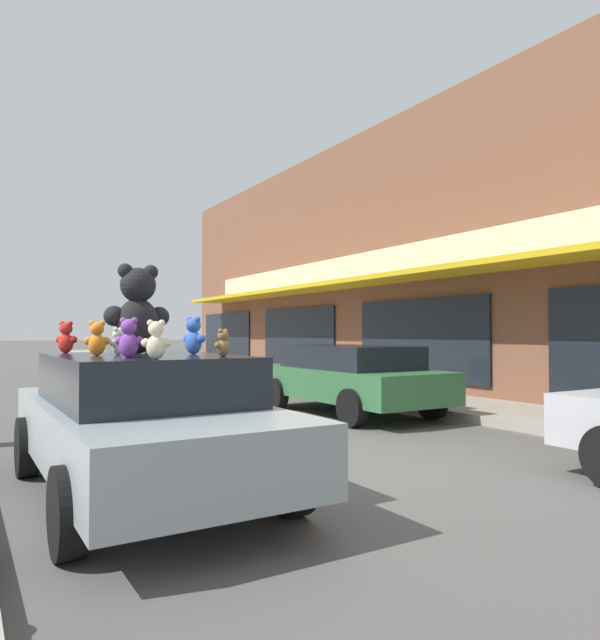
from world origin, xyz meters
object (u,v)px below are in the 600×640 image
teddy_bear_giant (138,311)px  teddy_bear_cream (156,340)px  plush_art_car (143,419)px  teddy_bear_red (66,338)px  teddy_bear_orange (97,339)px  teddy_bear_blue (194,336)px  teddy_bear_white (118,342)px  teddy_bear_purple (129,338)px  teddy_bear_green (148,336)px  teddy_bear_brown (223,343)px  parked_car_far_center (350,376)px

teddy_bear_giant → teddy_bear_cream: (-0.22, -1.37, -0.29)m
plush_art_car → teddy_bear_red: size_ratio=12.47×
teddy_bear_orange → teddy_bear_blue: bearing=-166.8°
teddy_bear_orange → teddy_bear_white: bearing=-139.1°
teddy_bear_giant → teddy_bear_white: size_ratio=3.44×
plush_art_car → teddy_bear_white: bearing=144.7°
teddy_bear_red → teddy_bear_blue: size_ratio=0.90×
plush_art_car → teddy_bear_purple: teddy_bear_purple is taller
plush_art_car → teddy_bear_purple: bearing=-117.3°
teddy_bear_red → teddy_bear_orange: bearing=143.2°
teddy_bear_blue → teddy_bear_giant: bearing=21.5°
teddy_bear_red → teddy_bear_green: bearing=-152.1°
teddy_bear_red → teddy_bear_green: size_ratio=0.93×
teddy_bear_green → teddy_bear_brown: (0.25, -1.48, -0.05)m
teddy_bear_cream → teddy_bear_blue: teddy_bear_blue is taller
teddy_bear_brown → teddy_bear_white: size_ratio=0.93×
teddy_bear_red → parked_car_far_center: teddy_bear_red is taller
teddy_bear_blue → teddy_bear_green: size_ratio=1.04×
teddy_bear_green → teddy_bear_cream: bearing=110.7°
teddy_bear_cream → teddy_bear_blue: size_ratio=0.84×
teddy_bear_brown → plush_art_car: bearing=-83.3°
teddy_bear_orange → teddy_bear_green: size_ratio=0.90×
teddy_bear_orange → teddy_bear_brown: 1.25m
teddy_bear_brown → teddy_bear_white: bearing=-78.4°
teddy_bear_white → parked_car_far_center: 6.09m
teddy_bear_orange → teddy_bear_blue: teddy_bear_blue is taller
teddy_bear_white → teddy_bear_brown: bearing=86.0°
teddy_bear_giant → parked_car_far_center: bearing=-146.0°
teddy_bear_brown → teddy_bear_giant: bearing=-94.1°
plush_art_car → teddy_bear_orange: teddy_bear_orange is taller
plush_art_car → teddy_bear_brown: (0.49, -0.78, 0.73)m
teddy_bear_giant → teddy_bear_purple: 1.02m
teddy_bear_cream → teddy_bear_red: (-0.38, 1.93, 0.01)m
plush_art_car → teddy_bear_white: (-0.21, 0.15, 0.74)m
teddy_bear_blue → parked_car_far_center: bearing=-77.5°
teddy_bear_green → teddy_bear_orange: bearing=78.3°
teddy_bear_green → teddy_bear_purple: (-0.53, -1.25, -0.01)m
parked_car_far_center → teddy_bear_orange: bearing=-148.1°
teddy_bear_giant → teddy_bear_red: 0.87m
plush_art_car → teddy_bear_blue: bearing=-5.9°
teddy_bear_red → teddy_bear_white: size_ratio=1.27×
teddy_bear_cream → teddy_bear_purple: teddy_bear_purple is taller
teddy_bear_orange → teddy_bear_red: teddy_bear_red is taller
teddy_bear_white → teddy_bear_purple: bearing=43.1°
teddy_bear_orange → teddy_bear_red: size_ratio=0.97×
teddy_bear_giant → teddy_bear_green: teddy_bear_giant is taller
parked_car_far_center → teddy_bear_white: bearing=-147.7°
teddy_bear_purple → teddy_bear_white: size_ratio=1.29×
teddy_bear_blue → teddy_bear_brown: 0.74m
teddy_bear_giant → teddy_bear_white: teddy_bear_giant is taller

